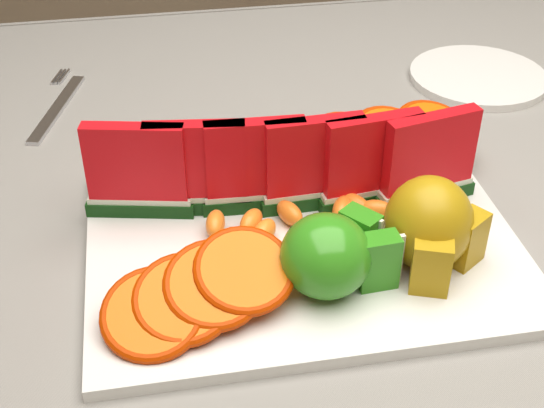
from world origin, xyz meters
TOP-DOWN VIEW (x-y plane):
  - table at (0.00, 0.00)m, footprint 1.40×0.90m
  - tablecloth at (0.00, 0.00)m, footprint 1.53×1.03m
  - platter at (-0.07, -0.10)m, footprint 0.40×0.30m
  - apple_cluster at (-0.06, -0.16)m, footprint 0.12×0.10m
  - pear_cluster at (0.03, -0.15)m, footprint 0.09×0.10m
  - side_plate at (0.23, 0.21)m, footprint 0.19×0.19m
  - fork at (-0.31, 0.23)m, footprint 0.06×0.19m
  - watermelon_row at (-0.08, -0.04)m, footprint 0.39×0.07m
  - orange_fan_front at (-0.17, -0.18)m, footprint 0.18×0.12m
  - orange_fan_back at (-0.04, 0.03)m, footprint 0.39×0.12m
  - tangerine_segments at (-0.06, -0.08)m, footprint 0.21×0.07m

SIDE VIEW (x-z plane):
  - table at x=0.00m, z-range 0.28..1.03m
  - tablecloth at x=0.00m, z-range 0.62..0.82m
  - fork at x=-0.31m, z-range 0.76..0.76m
  - side_plate at x=0.23m, z-range 0.76..0.77m
  - platter at x=-0.07m, z-range 0.76..0.77m
  - tangerine_segments at x=-0.06m, z-range 0.77..0.79m
  - orange_fan_back at x=-0.04m, z-range 0.77..0.82m
  - orange_fan_front at x=-0.17m, z-range 0.77..0.82m
  - apple_cluster at x=-0.06m, z-range 0.77..0.84m
  - pear_cluster at x=0.03m, z-range 0.76..0.85m
  - watermelon_row at x=-0.08m, z-range 0.77..0.87m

